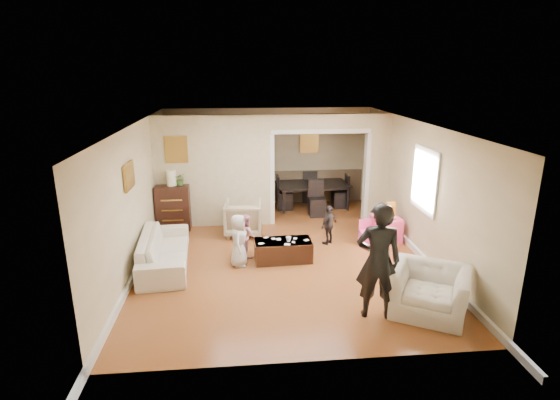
{
  "coord_description": "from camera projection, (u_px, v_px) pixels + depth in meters",
  "views": [
    {
      "loc": [
        -0.8,
        -8.2,
        3.58
      ],
      "look_at": [
        0.0,
        0.2,
        1.05
      ],
      "focal_mm": 28.05,
      "sensor_mm": 36.0,
      "label": 1
    }
  ],
  "objects": [
    {
      "name": "armchair_front",
      "position": [
        429.0,
        291.0,
        6.61
      ],
      "size": [
        1.44,
        1.39,
        0.72
      ],
      "primitive_type": "imported",
      "rotation": [
        0.0,
        0.0,
        -0.51
      ],
      "color": "beige",
      "rests_on": "ground"
    },
    {
      "name": "child_kneel_a",
      "position": [
        239.0,
        240.0,
        8.17
      ],
      "size": [
        0.38,
        0.53,
        1.01
      ],
      "primitive_type": "imported",
      "rotation": [
        0.0,
        0.0,
        1.44
      ],
      "color": "silver",
      "rests_on": "ground"
    },
    {
      "name": "cereal_box",
      "position": [
        391.0,
        209.0,
        9.41
      ],
      "size": [
        0.2,
        0.08,
        0.3
      ],
      "primitive_type": "cube",
      "rotation": [
        0.0,
        0.0,
        0.07
      ],
      "color": "yellow",
      "rests_on": "play_table"
    },
    {
      "name": "window_pane",
      "position": [
        425.0,
        180.0,
        8.33
      ],
      "size": [
        0.03,
        0.95,
        1.1
      ],
      "primitive_type": "cube",
      "color": "white",
      "rests_on": "ground"
    },
    {
      "name": "craft_papers",
      "position": [
        282.0,
        241.0,
        8.41
      ],
      "size": [
        1.01,
        0.51,
        0.0
      ],
      "color": "white",
      "rests_on": "coffee_table"
    },
    {
      "name": "partition_left",
      "position": [
        215.0,
        172.0,
        10.13
      ],
      "size": [
        2.75,
        0.18,
        2.6
      ],
      "primitive_type": "cube",
      "color": "beige",
      "rests_on": "ground"
    },
    {
      "name": "floor",
      "position": [
        281.0,
        252.0,
        8.91
      ],
      "size": [
        7.0,
        7.0,
        0.0
      ],
      "primitive_type": "plane",
      "color": "#AA5E2C",
      "rests_on": "ground"
    },
    {
      "name": "framed_art_partition",
      "position": [
        176.0,
        149.0,
        9.81
      ],
      "size": [
        0.45,
        0.03,
        0.55
      ],
      "primitive_type": "cube",
      "color": "brown",
      "rests_on": "partition_left"
    },
    {
      "name": "framed_art_alcove",
      "position": [
        309.0,
        142.0,
        11.81
      ],
      "size": [
        0.45,
        0.03,
        0.55
      ],
      "primitive_type": "cube",
      "color": "brown"
    },
    {
      "name": "coffee_table",
      "position": [
        283.0,
        250.0,
        8.48
      ],
      "size": [
        1.11,
        0.59,
        0.41
      ],
      "primitive_type": "cube",
      "rotation": [
        0.0,
        0.0,
        0.05
      ],
      "color": "#3B1E12",
      "rests_on": "ground"
    },
    {
      "name": "coffee_cup",
      "position": [
        289.0,
        239.0,
        8.37
      ],
      "size": [
        0.11,
        0.11,
        0.1
      ],
      "primitive_type": "imported",
      "rotation": [
        0.0,
        0.0,
        0.05
      ],
      "color": "white",
      "rests_on": "coffee_table"
    },
    {
      "name": "toy_block",
      "position": [
        379.0,
        215.0,
        9.44
      ],
      "size": [
        0.1,
        0.09,
        0.05
      ],
      "primitive_type": "cube",
      "rotation": [
        0.0,
        0.0,
        0.42
      ],
      "color": "red",
      "rests_on": "play_table"
    },
    {
      "name": "play_bowl",
      "position": [
        391.0,
        218.0,
        9.23
      ],
      "size": [
        0.22,
        0.22,
        0.05
      ],
      "primitive_type": "imported",
      "rotation": [
        0.0,
        0.0,
        0.07
      ],
      "color": "silver",
      "rests_on": "play_table"
    },
    {
      "name": "partition_right",
      "position": [
        376.0,
        168.0,
        10.48
      ],
      "size": [
        0.55,
        0.18,
        2.6
      ],
      "primitive_type": "cube",
      "color": "beige",
      "rests_on": "ground"
    },
    {
      "name": "partition_header",
      "position": [
        321.0,
        122.0,
        10.03
      ],
      "size": [
        2.22,
        0.18,
        0.35
      ],
      "primitive_type": "cube",
      "color": "beige",
      "rests_on": "partition_right"
    },
    {
      "name": "potted_plant",
      "position": [
        180.0,
        179.0,
        9.89
      ],
      "size": [
        0.26,
        0.23,
        0.29
      ],
      "primitive_type": "imported",
      "color": "#466D30",
      "rests_on": "dresser"
    },
    {
      "name": "child_toddler",
      "position": [
        329.0,
        225.0,
        9.23
      ],
      "size": [
        0.51,
        0.49,
        0.86
      ],
      "primitive_type": "imported",
      "rotation": [
        0.0,
        0.0,
        -2.4
      ],
      "color": "black",
      "rests_on": "ground"
    },
    {
      "name": "play_table",
      "position": [
        386.0,
        229.0,
        9.42
      ],
      "size": [
        0.6,
        0.6,
        0.54
      ],
      "primitive_type": "cube",
      "rotation": [
        0.0,
        0.0,
        0.07
      ],
      "color": "#E93D78",
      "rests_on": "ground"
    },
    {
      "name": "adult_person",
      "position": [
        378.0,
        261.0,
        6.36
      ],
      "size": [
        0.72,
        0.54,
        1.79
      ],
      "primitive_type": "imported",
      "rotation": [
        0.0,
        0.0,
        2.96
      ],
      "color": "black",
      "rests_on": "ground"
    },
    {
      "name": "table_lamp",
      "position": [
        171.0,
        178.0,
        9.87
      ],
      "size": [
        0.22,
        0.22,
        0.36
      ],
      "primitive_type": "cylinder",
      "color": "#FFF6CF",
      "rests_on": "dresser"
    },
    {
      "name": "armchair_back",
      "position": [
        243.0,
        218.0,
        9.8
      ],
      "size": [
        0.87,
        0.89,
        0.76
      ],
      "primitive_type": "imported",
      "rotation": [
        0.0,
        0.0,
        3.06
      ],
      "color": "tan",
      "rests_on": "ground"
    },
    {
      "name": "dining_table",
      "position": [
        313.0,
        196.0,
        11.66
      ],
      "size": [
        1.98,
        1.21,
        0.67
      ],
      "primitive_type": "imported",
      "rotation": [
        0.0,
        0.0,
        0.08
      ],
      "color": "black",
      "rests_on": "ground"
    },
    {
      "name": "sofa",
      "position": [
        164.0,
        250.0,
        8.22
      ],
      "size": [
        1.01,
        2.21,
        0.63
      ],
      "primitive_type": "imported",
      "rotation": [
        0.0,
        0.0,
        1.65
      ],
      "color": "beige",
      "rests_on": "ground"
    },
    {
      "name": "child_kneel_b",
      "position": [
        246.0,
        235.0,
        8.64
      ],
      "size": [
        0.46,
        0.51,
        0.86
      ],
      "primitive_type": "imported",
      "rotation": [
        0.0,
        0.0,
        1.97
      ],
      "color": "#D48490",
      "rests_on": "ground"
    },
    {
      "name": "cyan_cup",
      "position": [
        383.0,
        216.0,
        9.28
      ],
      "size": [
        0.08,
        0.08,
        0.08
      ],
      "primitive_type": "cylinder",
      "color": "#26C1C0",
      "rests_on": "play_table"
    },
    {
      "name": "dresser",
      "position": [
        173.0,
        207.0,
        10.07
      ],
      "size": [
        0.76,
        0.43,
        1.05
      ],
      "primitive_type": "cube",
      "color": "black",
      "rests_on": "ground"
    },
    {
      "name": "framed_art_sofa_wall",
      "position": [
        129.0,
        176.0,
        7.58
      ],
      "size": [
        0.03,
        0.55,
        0.4
      ],
      "primitive_type": "cube",
      "color": "brown"
    }
  ]
}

